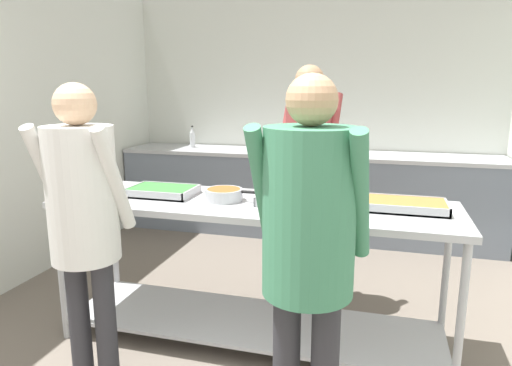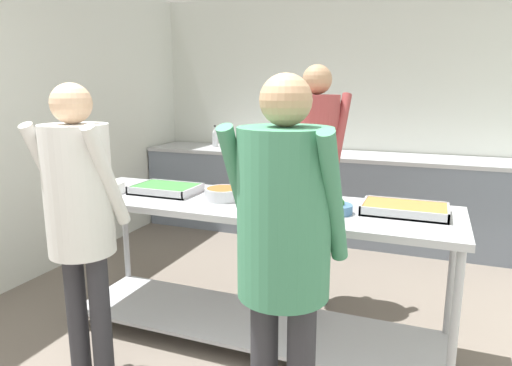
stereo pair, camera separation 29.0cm
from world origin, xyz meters
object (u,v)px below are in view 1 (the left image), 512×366
object	(u,v)px
serving_tray_greens	(290,199)
serving_tray_vegetables	(405,205)
serving_tray_roast	(162,191)
cook_behind_counter	(308,158)
guest_serving_left	(83,209)
guest_serving_right	(309,233)
water_bottle	(192,137)
broccoli_bowl	(340,205)
sauce_pan	(224,194)
plate_stack	(98,191)

from	to	relation	value
serving_tray_greens	serving_tray_vegetables	bearing A→B (deg)	2.30
serving_tray_roast	cook_behind_counter	bearing A→B (deg)	37.64
serving_tray_roast	guest_serving_left	xyz separation A→B (m)	(-0.08, -0.72, 0.06)
serving_tray_vegetables	guest_serving_left	size ratio (longest dim) A/B	0.28
cook_behind_counter	serving_tray_vegetables	bearing A→B (deg)	-42.14
guest_serving_right	water_bottle	xyz separation A→B (m)	(-1.88, 3.14, 0.01)
broccoli_bowl	guest_serving_right	bearing A→B (deg)	-94.72
serving_tray_vegetables	serving_tray_greens	bearing A→B (deg)	-177.70
sauce_pan	plate_stack	bearing A→B (deg)	-171.85
serving_tray_vegetables	cook_behind_counter	world-z (taller)	cook_behind_counter
serving_tray_greens	water_bottle	size ratio (longest dim) A/B	1.49
serving_tray_roast	broccoli_bowl	distance (m)	1.17
serving_tray_vegetables	plate_stack	bearing A→B (deg)	-174.17
water_bottle	serving_tray_greens	bearing A→B (deg)	-54.49
serving_tray_greens	guest_serving_right	world-z (taller)	guest_serving_right
plate_stack	cook_behind_counter	xyz separation A→B (m)	(1.24, 0.81, 0.15)
broccoli_bowl	serving_tray_greens	bearing A→B (deg)	161.93
serving_tray_greens	serving_tray_vegetables	world-z (taller)	same
guest_serving_right	serving_tray_vegetables	bearing A→B (deg)	64.29
plate_stack	serving_tray_greens	bearing A→B (deg)	7.75
plate_stack	water_bottle	world-z (taller)	water_bottle
serving_tray_roast	guest_serving_left	size ratio (longest dim) A/B	0.26
guest_serving_right	sauce_pan	bearing A→B (deg)	129.26
broccoli_bowl	plate_stack	bearing A→B (deg)	-177.55
serving_tray_vegetables	broccoli_bowl	bearing A→B (deg)	-160.43
plate_stack	serving_tray_vegetables	distance (m)	1.93
serving_tray_greens	guest_serving_left	world-z (taller)	guest_serving_left
cook_behind_counter	water_bottle	size ratio (longest dim) A/B	7.08
sauce_pan	cook_behind_counter	bearing A→B (deg)	58.94
serving_tray_vegetables	sauce_pan	bearing A→B (deg)	-175.95
sauce_pan	water_bottle	size ratio (longest dim) A/B	1.49
cook_behind_counter	serving_tray_greens	bearing A→B (deg)	-90.32
cook_behind_counter	guest_serving_left	bearing A→B (deg)	-124.13
guest_serving_left	cook_behind_counter	size ratio (longest dim) A/B	0.93
cook_behind_counter	broccoli_bowl	bearing A→B (deg)	-67.26
sauce_pan	serving_tray_vegetables	size ratio (longest dim) A/B	0.81
sauce_pan	water_bottle	xyz separation A→B (m)	(-1.22, 2.33, 0.07)
plate_stack	serving_tray_roast	bearing A→B (deg)	20.59
serving_tray_greens	guest_serving_left	xyz separation A→B (m)	(-0.93, -0.74, 0.06)
guest_serving_left	guest_serving_right	bearing A→B (deg)	-5.71
plate_stack	sauce_pan	distance (m)	0.84
serving_tray_roast	guest_serving_left	bearing A→B (deg)	-96.21
serving_tray_greens	broccoli_bowl	xyz separation A→B (m)	(0.31, -0.10, 0.01)
plate_stack	cook_behind_counter	bearing A→B (deg)	32.94
broccoli_bowl	serving_tray_vegetables	size ratio (longest dim) A/B	0.40
broccoli_bowl	water_bottle	world-z (taller)	water_bottle
serving_tray_roast	broccoli_bowl	bearing A→B (deg)	-3.89
guest_serving_left	water_bottle	world-z (taller)	guest_serving_left
sauce_pan	broccoli_bowl	distance (m)	0.72
sauce_pan	cook_behind_counter	size ratio (longest dim) A/B	0.21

